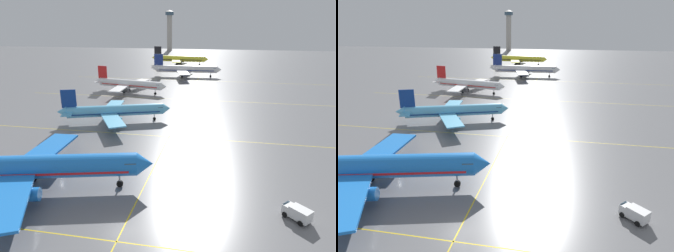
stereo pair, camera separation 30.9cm
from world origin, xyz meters
The scene contains 9 objects.
ground_plane centered at (0.00, 0.00, 0.00)m, with size 600.00×600.00×0.00m, color slate.
airliner_front_gate centered at (-18.40, 8.26, 4.34)m, with size 40.43×34.40×12.70m.
airliner_second_row centered at (-17.85, 46.58, 3.48)m, with size 31.81×27.23×10.19m.
airliner_third_row centered at (-25.71, 85.74, 3.53)m, with size 33.11×28.17×10.33m.
airliner_far_left_stand centered at (-7.49, 127.48, 4.03)m, with size 37.90×32.68×11.79m.
airliner_far_right_stand centered at (-17.58, 172.68, 4.16)m, with size 39.08×33.77×12.17m.
taxiway_markings centered at (0.00, 57.65, 0.00)m, with size 128.80×174.98×0.01m.
service_truck_red_van centered at (24.91, 7.64, 1.18)m, with size 4.24×4.17×2.10m.
control_tower centered at (-43.77, 280.43, 22.67)m, with size 8.82×8.82×39.20m.
Camera 2 is at (13.21, -33.23, 28.11)m, focal length 32.10 mm.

